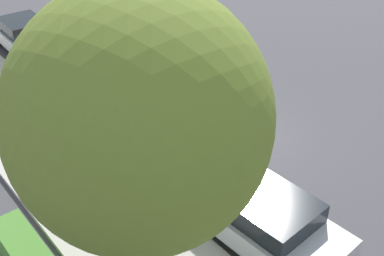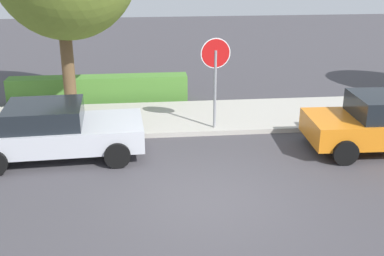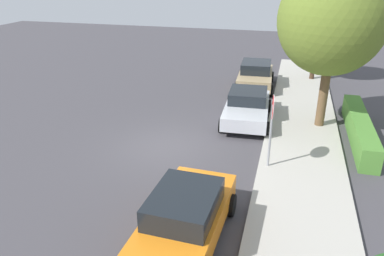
{
  "view_description": "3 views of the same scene",
  "coord_description": "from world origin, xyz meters",
  "px_view_note": "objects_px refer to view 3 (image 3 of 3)",
  "views": [
    {
      "loc": [
        -8.82,
        9.22,
        8.74
      ],
      "look_at": [
        0.25,
        1.76,
        0.96
      ],
      "focal_mm": 45.0,
      "sensor_mm": 36.0,
      "label": 1
    },
    {
      "loc": [
        -1.24,
        -9.07,
        5.02
      ],
      "look_at": [
        -0.09,
        1.91,
        0.92
      ],
      "focal_mm": 45.0,
      "sensor_mm": 36.0,
      "label": 2
    },
    {
      "loc": [
        12.64,
        4.44,
        6.61
      ],
      "look_at": [
        -0.04,
        1.01,
        0.89
      ],
      "focal_mm": 35.0,
      "sensor_mm": 36.0,
      "label": 3
    }
  ],
  "objects_px": {
    "parked_car_orange": "(185,216)",
    "parked_car_tan": "(256,75)",
    "stop_sign": "(272,119)",
    "street_tree_mid_block": "(332,20)",
    "street_tree_near_corner": "(320,14)",
    "parked_car_silver": "(247,106)"
  },
  "relations": [
    {
      "from": "parked_car_orange",
      "to": "parked_car_tan",
      "type": "distance_m",
      "value": 13.98
    },
    {
      "from": "parked_car_orange",
      "to": "parked_car_tan",
      "type": "height_order",
      "value": "parked_car_orange"
    },
    {
      "from": "stop_sign",
      "to": "parked_car_orange",
      "type": "height_order",
      "value": "stop_sign"
    },
    {
      "from": "parked_car_orange",
      "to": "parked_car_tan",
      "type": "relative_size",
      "value": 1.01
    },
    {
      "from": "parked_car_orange",
      "to": "street_tree_mid_block",
      "type": "bearing_deg",
      "value": 157.29
    },
    {
      "from": "parked_car_tan",
      "to": "street_tree_near_corner",
      "type": "bearing_deg",
      "value": 125.24
    },
    {
      "from": "street_tree_near_corner",
      "to": "street_tree_mid_block",
      "type": "relative_size",
      "value": 0.77
    },
    {
      "from": "stop_sign",
      "to": "parked_car_tan",
      "type": "distance_m",
      "value": 9.8
    },
    {
      "from": "street_tree_near_corner",
      "to": "parked_car_tan",
      "type": "bearing_deg",
      "value": -54.76
    },
    {
      "from": "parked_car_silver",
      "to": "parked_car_orange",
      "type": "relative_size",
      "value": 1.02
    },
    {
      "from": "street_tree_mid_block",
      "to": "parked_car_orange",
      "type": "bearing_deg",
      "value": -22.71
    },
    {
      "from": "stop_sign",
      "to": "street_tree_mid_block",
      "type": "bearing_deg",
      "value": 156.53
    },
    {
      "from": "parked_car_tan",
      "to": "parked_car_silver",
      "type": "bearing_deg",
      "value": 2.26
    },
    {
      "from": "stop_sign",
      "to": "parked_car_silver",
      "type": "xyz_separation_m",
      "value": [
        -4.28,
        -1.32,
        -1.2
      ]
    },
    {
      "from": "street_tree_mid_block",
      "to": "parked_car_silver",
      "type": "bearing_deg",
      "value": -92.48
    },
    {
      "from": "stop_sign",
      "to": "parked_car_orange",
      "type": "distance_m",
      "value": 4.84
    },
    {
      "from": "parked_car_orange",
      "to": "street_tree_mid_block",
      "type": "height_order",
      "value": "street_tree_mid_block"
    },
    {
      "from": "parked_car_silver",
      "to": "parked_car_tan",
      "type": "height_order",
      "value": "parked_car_tan"
    },
    {
      "from": "parked_car_silver",
      "to": "stop_sign",
      "type": "bearing_deg",
      "value": 17.09
    },
    {
      "from": "parked_car_orange",
      "to": "street_tree_near_corner",
      "type": "relative_size",
      "value": 0.8
    },
    {
      "from": "stop_sign",
      "to": "street_tree_near_corner",
      "type": "height_order",
      "value": "street_tree_near_corner"
    },
    {
      "from": "parked_car_silver",
      "to": "parked_car_orange",
      "type": "height_order",
      "value": "parked_car_orange"
    }
  ]
}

